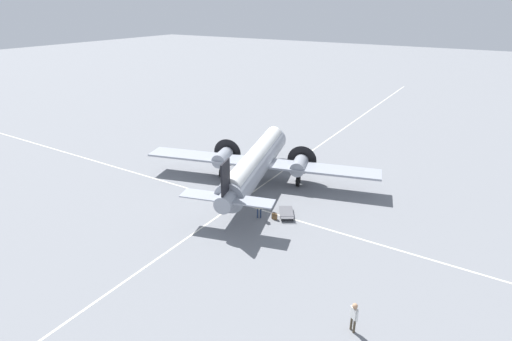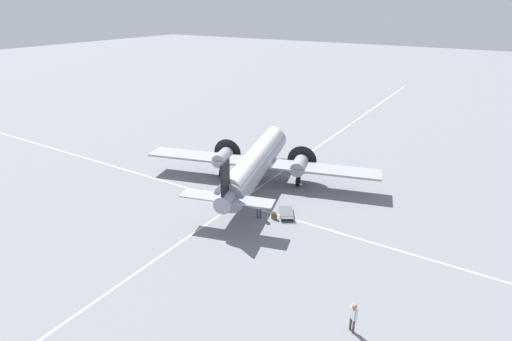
# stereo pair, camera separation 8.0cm
# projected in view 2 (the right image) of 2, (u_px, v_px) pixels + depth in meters

# --- Properties ---
(ground_plane) EXTENTS (300.00, 300.00, 0.00)m
(ground_plane) POSITION_uv_depth(u_px,v_px,m) (256.00, 186.00, 39.05)
(ground_plane) COLOR slate
(apron_line_eastwest) EXTENTS (120.00, 0.16, 0.01)m
(apron_line_eastwest) POSITION_uv_depth(u_px,v_px,m) (233.00, 202.00, 35.99)
(apron_line_eastwest) COLOR silver
(apron_line_eastwest) RESTS_ON ground_plane
(apron_line_northsouth) EXTENTS (0.16, 120.00, 0.01)m
(apron_line_northsouth) POSITION_uv_depth(u_px,v_px,m) (260.00, 187.00, 38.83)
(apron_line_northsouth) COLOR silver
(apron_line_northsouth) RESTS_ON ground_plane
(airliner_main) EXTENTS (23.00, 18.31, 5.73)m
(airliner_main) POSITION_uv_depth(u_px,v_px,m) (257.00, 161.00, 38.45)
(airliner_main) COLOR #9399A3
(airliner_main) RESTS_ON ground_plane
(crew_foreground) EXTENTS (0.54, 0.41, 1.87)m
(crew_foreground) POSITION_uv_depth(u_px,v_px,m) (353.00, 315.00, 21.34)
(crew_foreground) COLOR #473D2D
(crew_foreground) RESTS_ON ground_plane
(passenger_boarding) EXTENTS (0.56, 0.42, 1.87)m
(passenger_boarding) POSITION_uv_depth(u_px,v_px,m) (259.00, 205.00, 32.81)
(passenger_boarding) COLOR navy
(passenger_boarding) RESTS_ON ground_plane
(suitcase_near_door) EXTENTS (0.46, 0.14, 0.59)m
(suitcase_near_door) POSITION_uv_depth(u_px,v_px,m) (274.00, 216.00, 32.93)
(suitcase_near_door) COLOR brown
(suitcase_near_door) RESTS_ON ground_plane
(suitcase_upright_spare) EXTENTS (0.38, 0.19, 0.59)m
(suitcase_upright_spare) POSITION_uv_depth(u_px,v_px,m) (274.00, 216.00, 33.05)
(suitcase_upright_spare) COLOR #232328
(suitcase_upright_spare) RESTS_ON ground_plane
(baggage_cart) EXTENTS (2.15, 2.52, 0.56)m
(baggage_cart) POSITION_uv_depth(u_px,v_px,m) (286.00, 213.00, 33.50)
(baggage_cart) COLOR #56565B
(baggage_cart) RESTS_ON ground_plane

